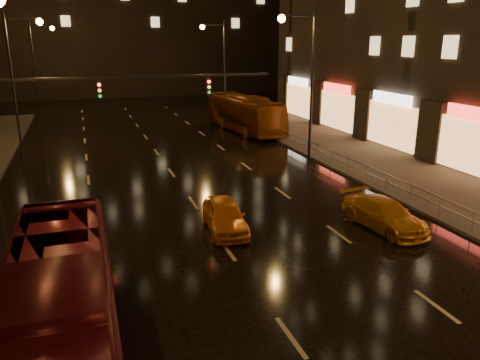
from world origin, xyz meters
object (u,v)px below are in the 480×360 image
object	(u,v)px
taxi_near	(225,216)
taxi_far	(384,214)
bus_curb	(244,114)
bus_red	(59,320)

from	to	relation	value
taxi_near	taxi_far	bearing A→B (deg)	-10.15
bus_curb	taxi_far	distance (m)	23.97
bus_curb	bus_red	bearing A→B (deg)	-122.37
taxi_near	bus_red	bearing A→B (deg)	-124.01
bus_red	bus_curb	size ratio (longest dim) A/B	0.96
bus_curb	taxi_near	xyz separation A→B (m)	(-8.50, -21.88, -0.94)
taxi_far	bus_red	bearing A→B (deg)	-164.01
bus_red	taxi_far	world-z (taller)	bus_red
bus_red	taxi_far	bearing A→B (deg)	23.35
bus_curb	taxi_near	world-z (taller)	bus_curb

